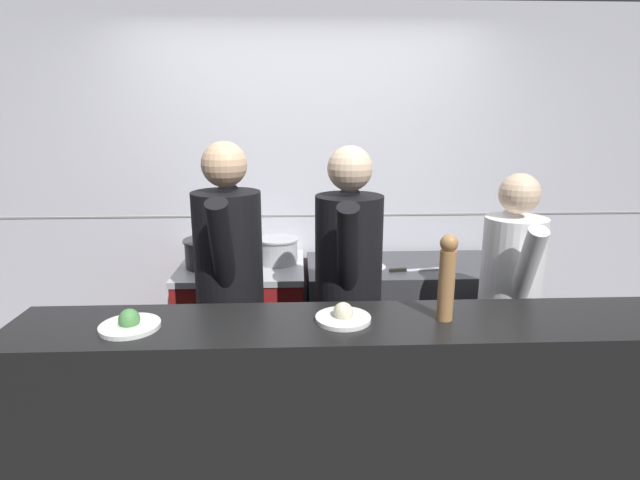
{
  "coord_description": "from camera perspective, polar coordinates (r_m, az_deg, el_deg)",
  "views": [
    {
      "loc": [
        -0.04,
        -2.14,
        1.88
      ],
      "look_at": [
        0.08,
        0.7,
        1.15
      ],
      "focal_mm": 28.0,
      "sensor_mm": 36.0,
      "label": 1
    }
  ],
  "objects": [
    {
      "name": "chef_sous",
      "position": [
        2.66,
        3.22,
        -5.88
      ],
      "size": [
        0.39,
        0.75,
        1.72
      ],
      "rotation": [
        0.0,
        0.0,
        -0.12
      ],
      "color": "black",
      "rests_on": "ground_plane"
    },
    {
      "name": "oven_range",
      "position": [
        3.51,
        -8.63,
        -9.78
      ],
      "size": [
        0.82,
        0.71,
        0.9
      ],
      "color": "maroon",
      "rests_on": "ground_plane"
    },
    {
      "name": "chef_line",
      "position": [
        2.9,
        20.74,
        -6.72
      ],
      "size": [
        0.35,
        0.69,
        1.58
      ],
      "rotation": [
        0.0,
        0.0,
        -0.09
      ],
      "color": "black",
      "rests_on": "ground_plane"
    },
    {
      "name": "mixing_bowl_steel",
      "position": [
        3.32,
        5.65,
        -2.34
      ],
      "size": [
        0.22,
        0.22,
        0.08
      ],
      "color": "#B7BABF",
      "rests_on": "prep_counter"
    },
    {
      "name": "wall_back_tiled",
      "position": [
        3.63,
        -1.86,
        5.23
      ],
      "size": [
        8.0,
        0.06,
        2.6
      ],
      "color": "silver",
      "rests_on": "ground_plane"
    },
    {
      "name": "prep_counter",
      "position": [
        3.57,
        9.76,
        -9.58
      ],
      "size": [
        1.36,
        0.65,
        0.88
      ],
      "color": "#38383D",
      "rests_on": "ground_plane"
    },
    {
      "name": "plated_dish_appetiser",
      "position": [
        2.1,
        2.66,
        -8.68
      ],
      "size": [
        0.23,
        0.23,
        0.08
      ],
      "color": "white",
      "rests_on": "pass_counter"
    },
    {
      "name": "pass_counter",
      "position": [
        2.37,
        6.18,
        -20.88
      ],
      "size": [
        3.04,
        0.45,
        1.04
      ],
      "color": "black",
      "rests_on": "ground_plane"
    },
    {
      "name": "chefs_knife",
      "position": [
        3.28,
        10.27,
        -3.37
      ],
      "size": [
        0.34,
        0.08,
        0.02
      ],
      "color": "#B7BABF",
      "rests_on": "prep_counter"
    },
    {
      "name": "pepper_mill",
      "position": [
        2.11,
        14.31,
        -4.0
      ],
      "size": [
        0.07,
        0.07,
        0.37
      ],
      "color": "#AD7A47",
      "rests_on": "pass_counter"
    },
    {
      "name": "stock_pot",
      "position": [
        3.33,
        -12.37,
        -1.32
      ],
      "size": [
        0.35,
        0.35,
        0.18
      ],
      "color": "#2D2D33",
      "rests_on": "oven_range"
    },
    {
      "name": "chef_head_cook",
      "position": [
        2.7,
        -10.24,
        -5.5
      ],
      "size": [
        0.36,
        0.76,
        1.74
      ],
      "rotation": [
        0.0,
        0.0,
        0.01
      ],
      "color": "black",
      "rests_on": "ground_plane"
    },
    {
      "name": "plated_dish_main",
      "position": [
        2.16,
        -20.92,
        -8.92
      ],
      "size": [
        0.24,
        0.24,
        0.08
      ],
      "color": "white",
      "rests_on": "pass_counter"
    },
    {
      "name": "sauce_pot",
      "position": [
        3.33,
        -4.79,
        -1.14
      ],
      "size": [
        0.27,
        0.27,
        0.17
      ],
      "color": "#B7BABF",
      "rests_on": "oven_range"
    }
  ]
}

